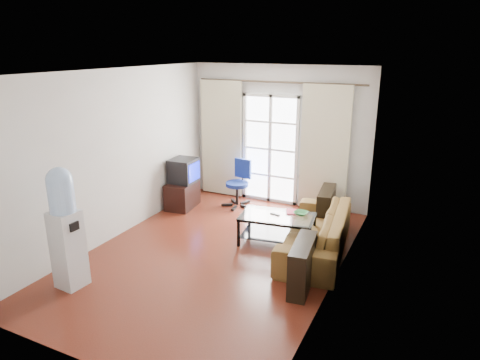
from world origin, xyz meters
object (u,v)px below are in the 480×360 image
object	(u,v)px
tv_stand	(182,195)
task_chair	(238,193)
crt_tv	(183,170)
coffee_table	(277,225)
sofa	(316,231)
water_cooler	(65,226)

from	to	relation	value
tv_stand	task_chair	size ratio (longest dim) A/B	0.75
tv_stand	crt_tv	world-z (taller)	crt_tv
task_chair	coffee_table	bearing A→B (deg)	-35.05
coffee_table	crt_tv	bearing A→B (deg)	161.63
tv_stand	crt_tv	xyz separation A→B (m)	(0.00, 0.05, 0.48)
coffee_table	tv_stand	size ratio (longest dim) A/B	1.79
sofa	crt_tv	bearing A→B (deg)	-111.32
crt_tv	water_cooler	distance (m)	3.11
crt_tv	water_cooler	bearing A→B (deg)	-87.46
crt_tv	task_chair	xyz separation A→B (m)	(0.94, 0.49, -0.47)
coffee_table	crt_tv	distance (m)	2.40
tv_stand	task_chair	bearing A→B (deg)	22.90
sofa	tv_stand	xyz separation A→B (m)	(-2.87, 0.68, -0.07)
crt_tv	task_chair	distance (m)	1.16
sofa	coffee_table	size ratio (longest dim) A/B	1.84
tv_stand	task_chair	distance (m)	1.09
water_cooler	crt_tv	bearing A→B (deg)	99.44
task_chair	water_cooler	xyz separation A→B (m)	(-0.68, -3.60, 0.58)
coffee_table	sofa	bearing A→B (deg)	1.55
tv_stand	sofa	bearing A→B (deg)	-20.28
tv_stand	coffee_table	bearing A→B (deg)	-24.21
coffee_table	task_chair	bearing A→B (deg)	136.33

